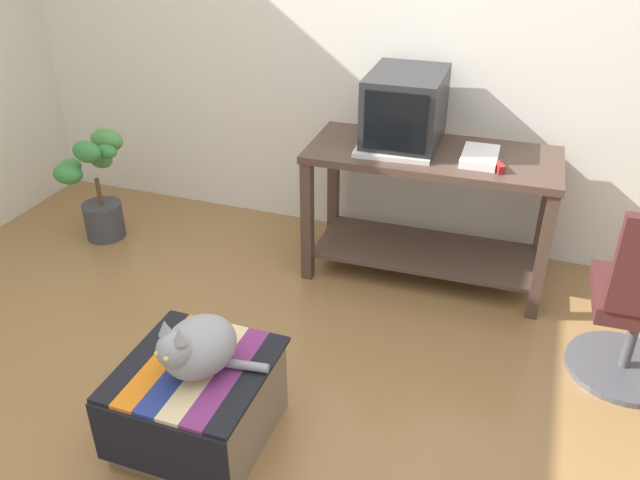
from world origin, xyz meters
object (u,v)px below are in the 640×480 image
(keyboard, at_px, (392,154))
(ottoman_with_blanket, at_px, (199,402))
(book, at_px, (480,156))
(stapler, at_px, (498,166))
(potted_plant, at_px, (97,188))
(desk, at_px, (429,193))
(tv_monitor, at_px, (405,109))
(cat, at_px, (197,347))

(keyboard, relative_size, ottoman_with_blanket, 0.67)
(book, relative_size, stapler, 2.58)
(potted_plant, bearing_deg, desk, 7.19)
(tv_monitor, bearing_deg, book, -16.18)
(keyboard, relative_size, cat, 0.96)
(potted_plant, bearing_deg, book, 5.51)
(desk, xyz_separation_m, keyboard, (-0.19, -0.14, 0.25))
(keyboard, bearing_deg, potted_plant, 179.21)
(desk, relative_size, keyboard, 3.34)
(keyboard, xyz_separation_m, stapler, (0.53, 0.00, 0.01))
(cat, bearing_deg, tv_monitor, 93.74)
(tv_monitor, height_order, stapler, tv_monitor)
(desk, relative_size, ottoman_with_blanket, 2.23)
(keyboard, xyz_separation_m, potted_plant, (-1.81, -0.12, -0.43))
(keyboard, bearing_deg, tv_monitor, 83.75)
(cat, bearing_deg, book, 79.03)
(ottoman_with_blanket, distance_m, cat, 0.30)
(cat, xyz_separation_m, potted_plant, (-1.43, 1.31, -0.15))
(cat, xyz_separation_m, stapler, (0.91, 1.43, 0.29))
(book, bearing_deg, cat, -119.26)
(desk, xyz_separation_m, potted_plant, (-2.00, -0.25, -0.17))
(desk, relative_size, tv_monitor, 2.51)
(stapler, bearing_deg, potted_plant, 154.21)
(keyboard, distance_m, potted_plant, 1.87)
(desk, distance_m, tv_monitor, 0.47)
(desk, xyz_separation_m, book, (0.24, -0.04, 0.26))
(book, xyz_separation_m, ottoman_with_blanket, (-0.85, -1.51, -0.59))
(desk, height_order, stapler, stapler)
(tv_monitor, height_order, potted_plant, tv_monitor)
(book, height_order, cat, book)
(book, distance_m, cat, 1.75)
(desk, relative_size, cat, 3.20)
(book, distance_m, stapler, 0.14)
(cat, bearing_deg, desk, 87.06)
(ottoman_with_blanket, relative_size, potted_plant, 0.88)
(desk, distance_m, potted_plant, 2.02)
(tv_monitor, relative_size, cat, 1.28)
(ottoman_with_blanket, relative_size, cat, 1.44)
(ottoman_with_blanket, bearing_deg, book, 60.67)
(stapler, bearing_deg, cat, -151.33)
(tv_monitor, bearing_deg, stapler, -23.21)
(keyboard, distance_m, ottoman_with_blanket, 1.58)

